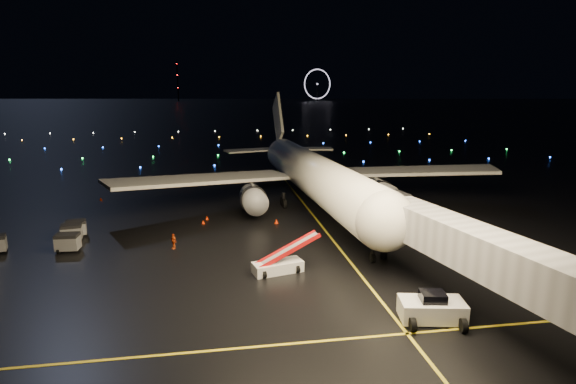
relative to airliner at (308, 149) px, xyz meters
The scene contains 17 objects.
ground 273.94m from the airliner, 92.64° to the left, with size 2000.00×2000.00×0.00m, color black.
lane_centre 13.87m from the airliner, 93.12° to the right, with size 0.25×80.00×0.02m, color gold.
lane_cross 41.24m from the airliner, 115.80° to the right, with size 60.00×0.25×0.02m, color gold.
airliner is the anchor object (origin of this frame).
pushback_tug 35.66m from the airliner, 87.03° to the right, with size 4.45×2.33×2.12m, color silver.
belt_loader 26.64m from the airliner, 107.41° to the right, with size 6.51×1.77×3.15m, color silver, non-canonical shape.
crew_c 25.31m from the airliner, 136.03° to the right, with size 0.94×0.39×1.61m, color #EB5818.
safety_cone_0 13.53m from the airliner, 121.45° to the right, with size 0.48×0.48×0.54m, color #ED2A00.
safety_cone_1 17.45m from the airliner, 155.40° to the right, with size 0.41×0.41×0.47m, color #ED2A00.
safety_cone_2 18.54m from the airliner, 150.44° to the right, with size 0.41×0.41×0.47m, color #ED2A00.
safety_cone_3 31.66m from the airliner, 168.09° to the left, with size 0.43×0.43×0.48m, color #ED2A00.
ferris_wheel 711.40m from the airliner, 77.22° to the left, with size 50.00×4.00×52.00m, color black, non-canonical shape.
radio_mast 717.63m from the airliner, 95.81° to the left, with size 1.80×1.80×64.00m, color black.
taxiway_lights 80.89m from the airliner, 99.02° to the left, with size 164.00×92.00×0.36m, color black, non-canonical shape.
baggage_cart_0 31.38m from the airliner, 159.13° to the right, with size 2.09×1.46×1.77m, color gray.
baggage_cart_1 31.97m from the airliner, 156.60° to the right, with size 2.07×1.45×1.76m, color gray.
baggage_cart_2 32.95m from the airliner, 150.18° to the right, with size 2.16×1.51×1.84m, color gray.
Camera 1 is at (-0.13, -35.56, 15.80)m, focal length 28.00 mm.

